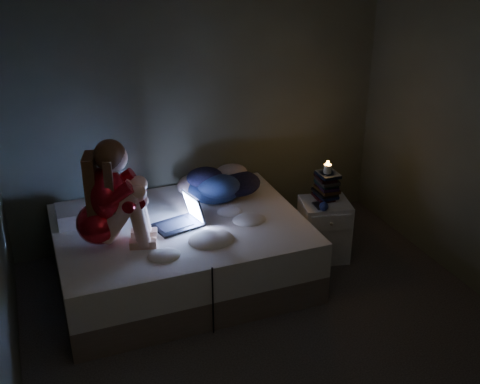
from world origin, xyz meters
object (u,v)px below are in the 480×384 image
bed (182,252)px  phone (321,206)px  laptop (177,212)px  nightstand (324,229)px  woman (96,194)px  candle (327,169)px

bed → phone: phone is taller
laptop → nightstand: laptop is taller
woman → nightstand: woman is taller
phone → nightstand: bearing=30.6°
phone → woman: bearing=169.2°
woman → laptop: woman is taller
bed → phone: size_ratio=14.39×
woman → bed: bearing=24.8°
bed → candle: bearing=-0.9°
woman → candle: woman is taller
nightstand → phone: phone is taller
bed → laptop: 0.42m
phone → candle: bearing=39.5°
bed → nightstand: bearing=-3.7°
laptop → nightstand: size_ratio=0.68×
woman → nightstand: size_ratio=1.53×
candle → phone: (-0.12, -0.14, -0.28)m
laptop → nightstand: (1.35, -0.04, -0.41)m
bed → nightstand: 1.32m
laptop → woman: bearing=172.2°
bed → candle: 1.46m
bed → woman: (-0.66, -0.11, 0.70)m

